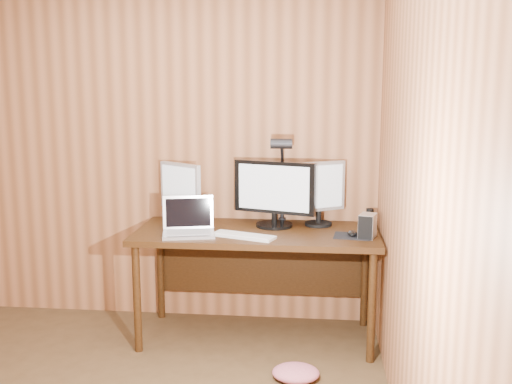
% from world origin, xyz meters
% --- Properties ---
extents(desk, '(1.60, 0.70, 0.75)m').
position_xyz_m(desk, '(0.93, 1.70, 0.63)').
color(desk, black).
rests_on(desk, floor).
extents(monitor_center, '(0.56, 0.25, 0.45)m').
position_xyz_m(monitor_center, '(1.04, 1.76, 0.98)').
color(monitor_center, black).
rests_on(monitor_center, desk).
extents(monitor_left, '(0.32, 0.24, 0.42)m').
position_xyz_m(monitor_left, '(0.38, 1.81, 0.98)').
color(monitor_left, black).
rests_on(monitor_left, desk).
extents(monitor_right, '(0.35, 0.23, 0.44)m').
position_xyz_m(monitor_right, '(1.34, 1.83, 0.99)').
color(monitor_right, black).
rests_on(monitor_right, desk).
extents(laptop, '(0.38, 0.32, 0.24)m').
position_xyz_m(laptop, '(0.50, 1.51, 0.81)').
color(laptop, silver).
rests_on(laptop, desk).
extents(keyboard, '(0.43, 0.26, 0.02)m').
position_xyz_m(keyboard, '(0.86, 1.45, 0.76)').
color(keyboard, white).
rests_on(keyboard, desk).
extents(mousepad, '(0.25, 0.21, 0.00)m').
position_xyz_m(mousepad, '(1.55, 1.54, 0.75)').
color(mousepad, black).
rests_on(mousepad, desk).
extents(mouse, '(0.10, 0.12, 0.04)m').
position_xyz_m(mouse, '(1.55, 1.54, 0.77)').
color(mouse, black).
rests_on(mouse, mousepad).
extents(hard_drive, '(0.13, 0.16, 0.15)m').
position_xyz_m(hard_drive, '(1.64, 1.53, 0.83)').
color(hard_drive, silver).
rests_on(hard_drive, desk).
extents(phone, '(0.09, 0.12, 0.02)m').
position_xyz_m(phone, '(1.01, 1.41, 0.76)').
color(phone, silver).
rests_on(phone, desk).
extents(speaker, '(0.05, 0.05, 0.12)m').
position_xyz_m(speaker, '(1.69, 1.86, 0.81)').
color(speaker, black).
rests_on(speaker, desk).
extents(desk_lamp, '(0.15, 0.21, 0.64)m').
position_xyz_m(desk_lamp, '(1.08, 1.86, 1.14)').
color(desk_lamp, black).
rests_on(desk_lamp, desk).
extents(fabric_pile, '(0.33, 0.30, 0.09)m').
position_xyz_m(fabric_pile, '(1.22, 1.05, 0.04)').
color(fabric_pile, '#C45F70').
rests_on(fabric_pile, floor).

